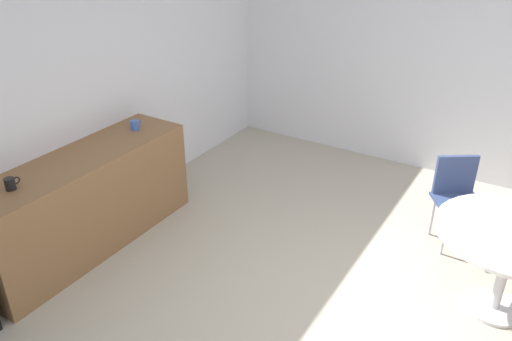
% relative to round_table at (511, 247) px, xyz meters
% --- Properties ---
extents(ground_plane, '(6.00, 6.00, 0.00)m').
position_rel_round_table_xyz_m(ground_plane, '(-0.80, 0.73, -0.60)').
color(ground_plane, '#B2A893').
extents(wall_back, '(6.00, 0.10, 2.60)m').
position_rel_round_table_xyz_m(wall_back, '(-0.80, 3.73, 0.70)').
color(wall_back, silver).
rests_on(wall_back, ground_plane).
extents(wall_side_right, '(0.10, 6.00, 2.60)m').
position_rel_round_table_xyz_m(wall_side_right, '(2.20, 0.73, 0.70)').
color(wall_side_right, silver).
rests_on(wall_side_right, ground_plane).
extents(counter_block, '(2.12, 0.60, 0.90)m').
position_rel_round_table_xyz_m(counter_block, '(-1.04, 3.38, -0.15)').
color(counter_block, brown).
rests_on(counter_block, ground_plane).
extents(round_table, '(1.12, 1.12, 0.73)m').
position_rel_round_table_xyz_m(round_table, '(0.00, 0.00, 0.00)').
color(round_table, silver).
rests_on(round_table, ground_plane).
extents(chair_navy, '(0.58, 0.58, 0.83)m').
position_rel_round_table_xyz_m(chair_navy, '(0.81, 0.55, -0.08)').
color(chair_navy, silver).
rests_on(chair_navy, ground_plane).
extents(mug_white, '(0.13, 0.08, 0.09)m').
position_rel_round_table_xyz_m(mug_white, '(-1.69, 3.38, 0.35)').
color(mug_white, black).
rests_on(mug_white, counter_block).
extents(mug_green, '(0.13, 0.08, 0.09)m').
position_rel_round_table_xyz_m(mug_green, '(-0.32, 3.40, 0.35)').
color(mug_green, '#3F66BF').
rests_on(mug_green, counter_block).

